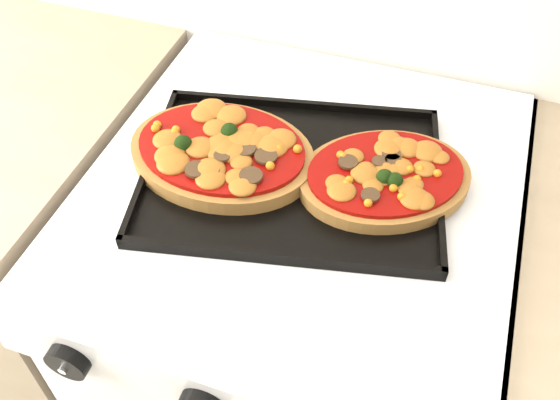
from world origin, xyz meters
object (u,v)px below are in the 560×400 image
at_px(stove, 298,342).
at_px(baking_tray, 292,174).
at_px(pizza_left, 222,151).
at_px(pizza_right, 385,176).

relative_size(stove, baking_tray, 2.25).
distance_m(pizza_left, pizza_right, 0.23).
bearing_deg(baking_tray, pizza_right, -1.62).
height_order(stove, pizza_right, pizza_right).
height_order(pizza_left, pizza_right, pizza_left).
bearing_deg(baking_tray, stove, 20.36).
bearing_deg(pizza_left, baking_tray, 3.32).
height_order(baking_tray, pizza_left, pizza_left).
height_order(baking_tray, pizza_right, pizza_right).
relative_size(pizza_left, pizza_right, 1.12).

